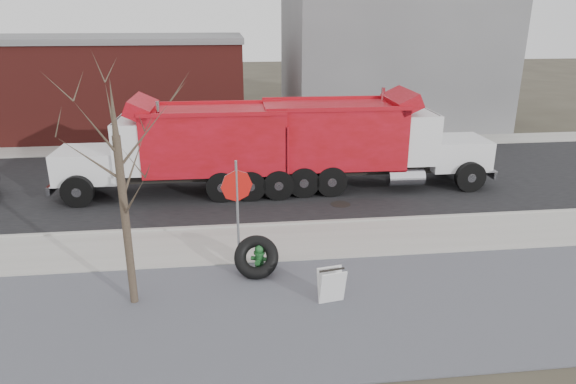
{
  "coord_description": "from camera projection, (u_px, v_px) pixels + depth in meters",
  "views": [
    {
      "loc": [
        -0.85,
        -13.48,
        6.44
      ],
      "look_at": [
        0.84,
        0.81,
        1.4
      ],
      "focal_mm": 32.0,
      "sensor_mm": 36.0,
      "label": 1
    }
  ],
  "objects": [
    {
      "name": "road",
      "position": [
        252.0,
        181.0,
        20.76
      ],
      "size": [
        60.0,
        9.4,
        0.02
      ],
      "primitive_type": "cube",
      "color": "black",
      "rests_on": "ground"
    },
    {
      "name": "fire_hydrant",
      "position": [
        259.0,
        260.0,
        13.31
      ],
      "size": [
        0.45,
        0.45,
        0.8
      ],
      "rotation": [
        0.0,
        0.0,
        -0.32
      ],
      "color": "#256227",
      "rests_on": "ground"
    },
    {
      "name": "ground",
      "position": [
        263.0,
        248.0,
        14.86
      ],
      "size": [
        120.0,
        120.0,
        0.0
      ],
      "primitive_type": "plane",
      "color": "#383328",
      "rests_on": "ground"
    },
    {
      "name": "stop_sign",
      "position": [
        237.0,
        198.0,
        12.83
      ],
      "size": [
        0.8,
        0.26,
        3.03
      ],
      "rotation": [
        0.0,
        0.0,
        -0.11
      ],
      "color": "gray",
      "rests_on": "ground"
    },
    {
      "name": "dump_truck_red_b",
      "position": [
        185.0,
        146.0,
        18.77
      ],
      "size": [
        8.54,
        2.58,
        3.6
      ],
      "rotation": [
        0.0,
        0.0,
        3.13
      ],
      "color": "black",
      "rests_on": "ground"
    },
    {
      "name": "dump_truck_red_a",
      "position": [
        363.0,
        139.0,
        19.59
      ],
      "size": [
        9.14,
        2.66,
        3.67
      ],
      "rotation": [
        0.0,
        0.0,
        -0.02
      ],
      "color": "black",
      "rests_on": "ground"
    },
    {
      "name": "gravel_verge",
      "position": [
        274.0,
        314.0,
        11.57
      ],
      "size": [
        60.0,
        5.0,
        0.03
      ],
      "primitive_type": "cube",
      "color": "gray",
      "rests_on": "ground"
    },
    {
      "name": "curb",
      "position": [
        259.0,
        225.0,
        16.29
      ],
      "size": [
        60.0,
        0.15,
        0.11
      ],
      "primitive_type": "cube",
      "color": "#9E9B93",
      "rests_on": "ground"
    },
    {
      "name": "building_brick",
      "position": [
        63.0,
        84.0,
        28.81
      ],
      "size": [
        20.2,
        8.2,
        5.3
      ],
      "color": "maroon",
      "rests_on": "ground"
    },
    {
      "name": "building_grey",
      "position": [
        387.0,
        55.0,
        31.41
      ],
      "size": [
        12.0,
        10.0,
        8.0
      ],
      "color": "gray",
      "rests_on": "ground"
    },
    {
      "name": "truck_tire",
      "position": [
        256.0,
        257.0,
        13.17
      ],
      "size": [
        1.27,
        1.09,
        1.11
      ],
      "color": "black",
      "rests_on": "ground"
    },
    {
      "name": "bare_tree",
      "position": [
        120.0,
        168.0,
        10.98
      ],
      "size": [
        3.2,
        3.2,
        5.2
      ],
      "color": "#382D23",
      "rests_on": "ground"
    },
    {
      "name": "sandwich_board",
      "position": [
        331.0,
        286.0,
        11.9
      ],
      "size": [
        0.67,
        0.49,
        0.85
      ],
      "rotation": [
        0.0,
        0.0,
        0.18
      ],
      "color": "white",
      "rests_on": "ground"
    },
    {
      "name": "sidewalk",
      "position": [
        262.0,
        243.0,
        15.08
      ],
      "size": [
        60.0,
        2.5,
        0.06
      ],
      "primitive_type": "cube",
      "color": "#9E9B93",
      "rests_on": "ground"
    },
    {
      "name": "far_sidewalk",
      "position": [
        246.0,
        146.0,
        26.09
      ],
      "size": [
        60.0,
        2.0,
        0.06
      ],
      "primitive_type": "cube",
      "color": "#9E9B93",
      "rests_on": "ground"
    }
  ]
}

